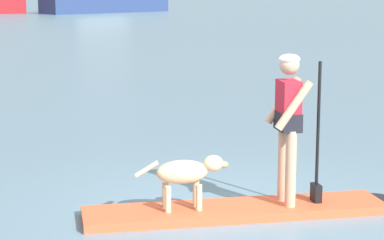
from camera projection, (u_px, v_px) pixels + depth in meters
name	position (u px, v px, depth m)	size (l,w,h in m)	color
ground_plane	(235.00, 215.00, 8.19)	(400.00, 400.00, 0.00)	slate
paddleboard	(256.00, 209.00, 8.22)	(3.66, 1.73, 0.10)	#E55933
person_paddler	(289.00, 118.00, 8.11)	(0.67, 0.57, 1.66)	tan
dog	(187.00, 174.00, 8.00)	(1.00, 0.40, 0.58)	#CCB78C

